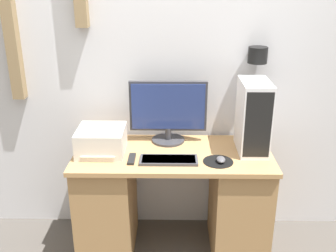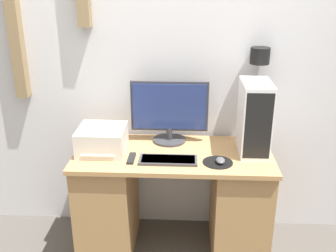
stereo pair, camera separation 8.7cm
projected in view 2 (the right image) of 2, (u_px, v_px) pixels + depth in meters
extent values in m
cube|color=silver|center=(176.00, 54.00, 2.73)|extent=(6.40, 0.05, 2.70)
cube|color=olive|center=(15.00, 32.00, 2.66)|extent=(0.08, 0.08, 0.91)
cylinder|color=black|center=(260.00, 56.00, 2.61)|extent=(0.13, 0.13, 0.11)
cube|color=tan|center=(173.00, 154.00, 2.61)|extent=(1.31, 0.60, 0.03)
cube|color=#A4794B|center=(108.00, 202.00, 2.78)|extent=(0.37, 0.55, 0.73)
cube|color=#A4794B|center=(239.00, 205.00, 2.73)|extent=(0.37, 0.55, 0.73)
cylinder|color=#333338|center=(169.00, 140.00, 2.78)|extent=(0.23, 0.23, 0.02)
cylinder|color=#333338|center=(169.00, 134.00, 2.77)|extent=(0.04, 0.04, 0.08)
cube|color=#333338|center=(169.00, 106.00, 2.70)|extent=(0.53, 0.03, 0.35)
cube|color=navy|center=(169.00, 107.00, 2.69)|extent=(0.50, 0.01, 0.32)
cube|color=#3D3D42|center=(168.00, 160.00, 2.48)|extent=(0.37, 0.14, 0.02)
cube|color=#5B5B60|center=(168.00, 159.00, 2.48)|extent=(0.34, 0.12, 0.01)
cylinder|color=black|center=(218.00, 162.00, 2.47)|extent=(0.19, 0.19, 0.00)
ellipsoid|color=#4C4C51|center=(220.00, 160.00, 2.45)|extent=(0.06, 0.09, 0.03)
cube|color=white|center=(254.00, 118.00, 2.55)|extent=(0.18, 0.32, 0.47)
cube|color=black|center=(258.00, 127.00, 2.40)|extent=(0.17, 0.01, 0.43)
cube|color=beige|center=(102.00, 140.00, 2.60)|extent=(0.31, 0.30, 0.17)
cube|color=white|center=(100.00, 152.00, 2.53)|extent=(0.21, 0.14, 0.01)
cube|color=black|center=(131.00, 158.00, 2.51)|extent=(0.04, 0.15, 0.02)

